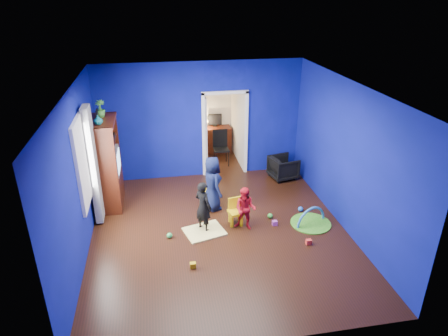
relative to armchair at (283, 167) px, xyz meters
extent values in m
cube|color=black|center=(-2.00, -2.18, -0.29)|extent=(5.00, 5.50, 0.01)
cube|color=white|center=(-2.00, -2.18, 2.61)|extent=(5.00, 5.50, 0.01)
cube|color=navy|center=(-2.00, 0.57, 1.16)|extent=(5.00, 0.02, 2.90)
cube|color=navy|center=(-2.00, -4.93, 1.16)|extent=(5.00, 0.02, 2.90)
cube|color=navy|center=(-4.50, -2.18, 1.16)|extent=(0.02, 5.50, 2.90)
cube|color=navy|center=(0.50, -2.18, 1.16)|extent=(0.02, 5.50, 2.90)
imported|color=black|center=(0.00, 0.00, 0.00)|extent=(0.75, 0.74, 0.58)
imported|color=black|center=(-2.30, -2.01, 0.24)|extent=(0.44, 0.46, 1.06)
imported|color=black|center=(-2.00, -1.22, 0.32)|extent=(0.55, 0.68, 1.22)
imported|color=#AF1C12|center=(-1.48, -2.11, 0.16)|extent=(0.54, 0.50, 0.90)
imported|color=#0D5269|center=(-4.22, -0.88, 1.77)|extent=(0.22, 0.22, 0.19)
imported|color=green|center=(-4.22, -0.36, 1.85)|extent=(0.21, 0.21, 0.36)
cube|color=#371009|center=(-4.22, -0.58, 0.69)|extent=(0.58, 1.14, 1.96)
cube|color=silver|center=(-4.18, -0.58, 0.73)|extent=(0.46, 0.70, 0.54)
cube|color=#F2E07A|center=(-2.30, -2.11, -0.27)|extent=(0.88, 0.78, 0.03)
sphere|color=yellow|center=(-2.05, -0.97, -0.10)|extent=(0.37, 0.37, 0.37)
cube|color=yellow|center=(-1.63, -1.91, -0.04)|extent=(0.33, 0.33, 0.50)
cylinder|color=green|center=(-0.10, -2.19, -0.28)|extent=(0.82, 0.82, 0.02)
torus|color=#3F8CD8|center=(-0.10, -2.19, -0.27)|extent=(0.71, 0.31, 0.74)
cube|color=white|center=(-4.49, -1.83, 1.26)|extent=(0.03, 0.95, 1.55)
cube|color=slate|center=(-4.37, -1.28, 0.96)|extent=(0.14, 0.42, 2.40)
cube|color=white|center=(-1.40, 0.57, 0.76)|extent=(1.16, 0.10, 2.10)
cube|color=#3D140A|center=(-1.40, 2.08, 0.09)|extent=(0.88, 0.44, 0.75)
cube|color=black|center=(-1.40, 2.20, 0.66)|extent=(0.40, 0.05, 0.32)
sphere|color=#FFD88C|center=(-1.68, 2.14, 0.64)|extent=(0.14, 0.14, 0.14)
cube|color=black|center=(-1.40, 1.12, 0.17)|extent=(0.40, 0.40, 0.92)
cube|color=white|center=(-1.40, 2.19, 1.73)|extent=(0.88, 0.24, 0.04)
cube|color=#F73629|center=(-0.41, -2.86, -0.24)|extent=(0.10, 0.08, 0.10)
sphere|color=blue|center=(-0.13, -1.66, -0.23)|extent=(0.11, 0.11, 0.11)
cube|color=gold|center=(-2.64, -3.17, -0.24)|extent=(0.10, 0.08, 0.10)
sphere|color=green|center=(-0.86, -1.82, -0.23)|extent=(0.11, 0.11, 0.11)
cube|color=#B845B1|center=(-0.85, -2.11, -0.24)|extent=(0.10, 0.08, 0.10)
sphere|color=green|center=(-3.00, -2.18, -0.23)|extent=(0.11, 0.11, 0.11)
camera|label=1|loc=(-3.10, -8.78, 4.17)|focal=32.00mm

